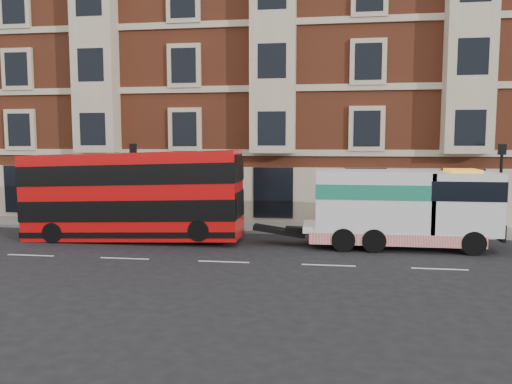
# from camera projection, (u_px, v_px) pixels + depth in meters

# --- Properties ---
(ground) EXTENTS (120.00, 120.00, 0.00)m
(ground) POSITION_uv_depth(u_px,v_px,m) (224.00, 262.00, 19.19)
(ground) COLOR black
(ground) RESTS_ON ground
(sidewalk) EXTENTS (90.00, 3.00, 0.15)m
(sidewalk) POSITION_uv_depth(u_px,v_px,m) (252.00, 227.00, 26.57)
(sidewalk) COLOR slate
(sidewalk) RESTS_ON ground
(victorian_terrace) EXTENTS (45.00, 12.00, 20.40)m
(victorian_terrace) POSITION_uv_depth(u_px,v_px,m) (276.00, 59.00, 32.89)
(victorian_terrace) COLOR brown
(victorian_terrace) RESTS_ON ground
(lamp_post_west) EXTENTS (0.35, 0.15, 4.35)m
(lamp_post_west) POSITION_uv_depth(u_px,v_px,m) (134.00, 179.00, 25.85)
(lamp_post_west) COLOR black
(lamp_post_west) RESTS_ON sidewalk
(lamp_post_east) EXTENTS (0.35, 0.15, 4.35)m
(lamp_post_east) POSITION_uv_depth(u_px,v_px,m) (500.00, 183.00, 23.39)
(lamp_post_east) COLOR black
(lamp_post_east) RESTS_ON sidewalk
(double_decker_bus) EXTENTS (10.12, 2.32, 4.09)m
(double_decker_bus) POSITION_uv_depth(u_px,v_px,m) (132.00, 194.00, 23.13)
(double_decker_bus) COLOR red
(double_decker_bus) RESTS_ON ground
(tow_truck) EXTENTS (8.10, 2.39, 3.37)m
(tow_truck) POSITION_uv_depth(u_px,v_px,m) (399.00, 207.00, 21.53)
(tow_truck) COLOR silver
(tow_truck) RESTS_ON ground
(pedestrian) EXTENTS (0.68, 0.59, 1.56)m
(pedestrian) POSITION_uv_depth(u_px,v_px,m) (118.00, 212.00, 26.10)
(pedestrian) COLOR #1F1A35
(pedestrian) RESTS_ON sidewalk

